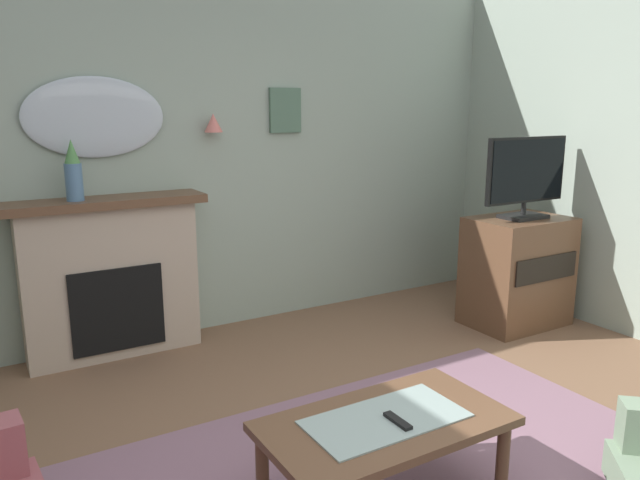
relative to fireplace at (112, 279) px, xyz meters
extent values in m
cube|color=#93A393|center=(0.75, 0.22, 0.90)|extent=(6.64, 0.10, 2.95)
cube|color=tan|center=(0.00, 0.01, -0.02)|extent=(1.20, 0.28, 1.10)
cube|color=black|center=(0.00, -0.09, -0.19)|extent=(0.64, 0.12, 0.60)
cube|color=brown|center=(0.00, -0.01, 0.56)|extent=(1.36, 0.36, 0.06)
cylinder|color=#4C7093|center=(-0.20, -0.03, 0.72)|extent=(0.11, 0.11, 0.25)
cone|color=#4C8447|center=(-0.20, -0.03, 0.92)|extent=(0.10, 0.10, 0.16)
ellipsoid|color=#B2BCC6|center=(0.00, 0.14, 1.14)|extent=(0.96, 0.06, 0.56)
cone|color=#D17066|center=(0.85, 0.09, 1.09)|extent=(0.14, 0.14, 0.14)
cube|color=#4C6B56|center=(1.50, 0.15, 1.18)|extent=(0.28, 0.03, 0.36)
cube|color=brown|center=(0.64, -2.42, -0.15)|extent=(1.10, 0.60, 0.04)
cube|color=#8C9E99|center=(0.64, -2.42, -0.13)|extent=(0.72, 0.36, 0.01)
cylinder|color=brown|center=(1.13, -2.66, -0.37)|extent=(0.06, 0.06, 0.40)
cylinder|color=brown|center=(0.15, -2.18, -0.37)|extent=(0.06, 0.06, 0.40)
cylinder|color=brown|center=(1.13, -2.18, -0.37)|extent=(0.06, 0.06, 0.40)
cube|color=black|center=(0.66, -2.48, -0.12)|extent=(0.04, 0.16, 0.02)
cube|color=brown|center=(3.02, -1.04, -0.12)|extent=(0.80, 0.56, 0.90)
cube|color=black|center=(3.02, -1.33, -0.03)|extent=(0.68, 0.02, 0.20)
cube|color=black|center=(3.02, -1.06, 0.34)|extent=(0.36, 0.24, 0.03)
cylinder|color=black|center=(3.02, -1.06, 0.41)|extent=(0.04, 0.04, 0.10)
cube|color=black|center=(3.02, -1.06, 0.72)|extent=(0.84, 0.04, 0.52)
cube|color=black|center=(3.02, -1.08, 0.72)|extent=(0.80, 0.01, 0.48)
camera|label=1|loc=(-0.86, -4.37, 1.22)|focal=34.11mm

